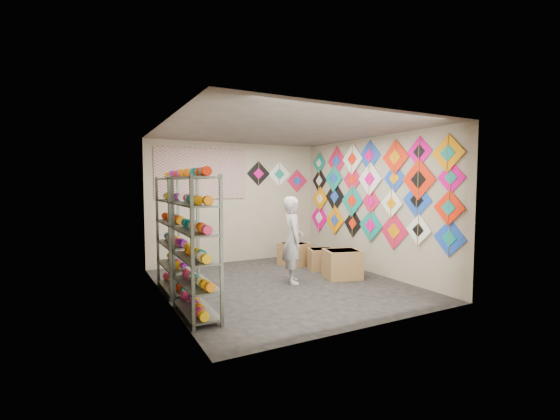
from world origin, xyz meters
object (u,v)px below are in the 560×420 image
shopkeeper (293,240)px  carton_c (294,254)px  shelf_rack_back (175,234)px  shelf_rack_front (196,246)px  carton_a (342,264)px  carton_b (322,259)px

shopkeeper → carton_c: size_ratio=2.79×
shelf_rack_back → shopkeeper: 2.05m
shopkeeper → carton_c: (0.74, 1.24, -0.53)m
shelf_rack_back → carton_c: 2.94m
carton_c → shelf_rack_front: bearing=-159.3°
shelf_rack_front → carton_a: shelf_rack_front is taller
shelf_rack_front → carton_b: size_ratio=3.57×
carton_c → shopkeeper: bearing=-137.8°
shelf_rack_front → carton_a: 3.14m
shelf_rack_front → carton_c: (2.74, 2.12, -0.71)m
shelf_rack_front → shopkeeper: (2.00, 0.88, -0.17)m
shelf_rack_front → shelf_rack_back: 1.30m
carton_a → shelf_rack_front: bearing=-151.0°
shelf_rack_back → carton_b: bearing=3.5°
shelf_rack_back → carton_a: size_ratio=2.97×
shelf_rack_back → carton_b: (3.04, 0.19, -0.73)m
carton_b → carton_c: carton_c is taller
carton_c → carton_a: bearing=-97.1°
shelf_rack_front → shelf_rack_back: same height
carton_b → shopkeeper: bearing=-131.3°
shelf_rack_front → shelf_rack_back: (0.00, 1.30, 0.00)m
shopkeeper → carton_a: size_ratio=2.43×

